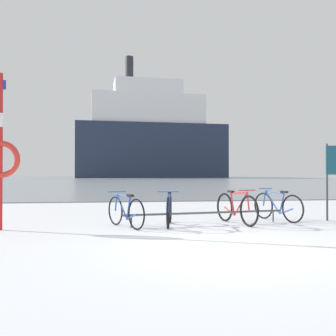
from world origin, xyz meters
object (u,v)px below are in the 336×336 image
Objects in this scene: bicycle_0 at (125,211)px; rescue_post at (1,156)px; bicycle_2 at (236,208)px; info_sign at (336,168)px; bicycle_3 at (277,206)px; ferry_ship at (150,137)px; bicycle_1 at (169,210)px.

bicycle_0 is 0.43× the size of rescue_post.
info_sign reaches higher than bicycle_2.
bicycle_2 reaches higher than bicycle_3.
bicycle_0 is at bearing -174.98° from bicycle_2.
bicycle_2 is at bearing -93.12° from ferry_ship.
bicycle_1 is at bearing -174.41° from info_sign.
bicycle_0 is 0.84× the size of bicycle_2.
bicycle_3 is 0.81× the size of info_sign.
bicycle_0 is 2.94m from rescue_post.
rescue_post is at bearing -175.71° from info_sign.
info_sign is (4.42, 0.43, 0.97)m from bicycle_1.
info_sign is at bearing 5.70° from bicycle_0.
bicycle_3 is (3.89, 0.68, 0.01)m from bicycle_0.
info_sign reaches higher than bicycle_3.
ferry_ship reaches higher than bicycle_0.
bicycle_3 is at bearing -92.28° from ferry_ship.
ferry_ship is (1.70, 81.64, 8.34)m from info_sign.
ferry_ship is at bearing 83.20° from rescue_post.
bicycle_3 is at bearing 6.45° from rescue_post.
bicycle_1 is 82.83m from ferry_ship.
bicycle_3 is at bearing 11.14° from bicycle_1.
info_sign is 0.59× the size of rescue_post.
bicycle_2 is at bearing 4.29° from bicycle_1.
ferry_ship is (7.13, 82.18, 9.33)m from bicycle_0.
bicycle_1 is 0.05× the size of ferry_ship.
bicycle_0 is at bearing -174.30° from info_sign.
bicycle_0 is 2.67m from bicycle_2.
rescue_post reaches higher than bicycle_3.
bicycle_3 is (2.87, 0.57, -0.00)m from bicycle_1.
info_sign is 82.09m from ferry_ship.
bicycle_3 is at bearing 19.83° from bicycle_2.
bicycle_0 is at bearing 1.41° from rescue_post.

